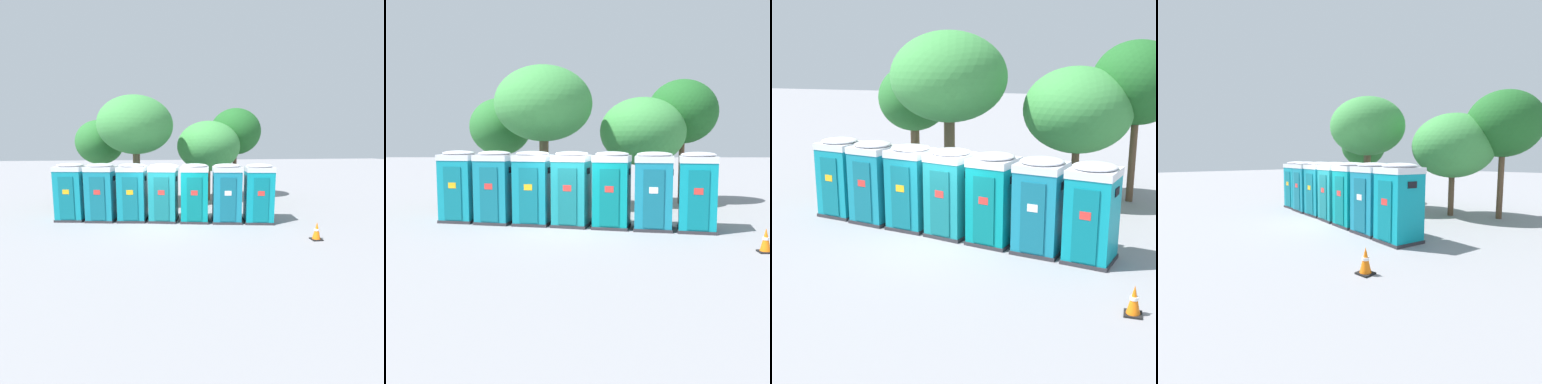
% 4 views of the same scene
% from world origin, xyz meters
% --- Properties ---
extents(ground_plane, '(120.00, 120.00, 0.00)m').
position_xyz_m(ground_plane, '(0.00, 0.00, 0.00)').
color(ground_plane, gray).
extents(portapotty_0, '(1.42, 1.40, 2.54)m').
position_xyz_m(portapotty_0, '(-3.94, 1.33, 1.28)').
color(portapotty_0, '#2D2D33').
rests_on(portapotty_0, ground).
extents(portapotty_1, '(1.43, 1.41, 2.54)m').
position_xyz_m(portapotty_1, '(-2.60, 1.00, 1.28)').
color(portapotty_1, '#2D2D33').
rests_on(portapotty_1, ground).
extents(portapotty_2, '(1.39, 1.38, 2.54)m').
position_xyz_m(portapotty_2, '(-1.25, 0.76, 1.28)').
color(portapotty_2, '#2D2D33').
rests_on(portapotty_2, ground).
extents(portapotty_3, '(1.44, 1.44, 2.54)m').
position_xyz_m(portapotty_3, '(0.10, 0.49, 1.28)').
color(portapotty_3, '#2D2D33').
rests_on(portapotty_3, ground).
extents(portapotty_4, '(1.42, 1.42, 2.54)m').
position_xyz_m(portapotty_4, '(1.44, 0.19, 1.28)').
color(portapotty_4, '#2D2D33').
rests_on(portapotty_4, ground).
extents(portapotty_5, '(1.42, 1.39, 2.54)m').
position_xyz_m(portapotty_5, '(2.78, -0.10, 1.28)').
color(portapotty_5, '#2D2D33').
rests_on(portapotty_5, ground).
extents(portapotty_6, '(1.41, 1.41, 2.54)m').
position_xyz_m(portapotty_6, '(4.13, -0.39, 1.28)').
color(portapotty_6, '#2D2D33').
rests_on(portapotty_6, ground).
extents(street_tree_0, '(3.16, 3.16, 5.61)m').
position_xyz_m(street_tree_0, '(4.98, 5.96, 4.16)').
color(street_tree_0, brown).
rests_on(street_tree_0, ground).
extents(street_tree_1, '(2.76, 2.76, 4.78)m').
position_xyz_m(street_tree_1, '(-3.26, 5.86, 3.46)').
color(street_tree_1, brown).
rests_on(street_tree_1, ground).
extents(street_tree_2, '(3.98, 3.98, 5.91)m').
position_xyz_m(street_tree_2, '(-1.13, 3.89, 4.35)').
color(street_tree_2, brown).
rests_on(street_tree_2, ground).
extents(street_tree_3, '(3.75, 3.75, 4.75)m').
position_xyz_m(street_tree_3, '(3.09, 5.14, 3.26)').
color(street_tree_3, brown).
rests_on(street_tree_3, ground).
extents(traffic_cone, '(0.36, 0.36, 0.64)m').
position_xyz_m(traffic_cone, '(5.23, -3.13, 0.31)').
color(traffic_cone, black).
rests_on(traffic_cone, ground).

